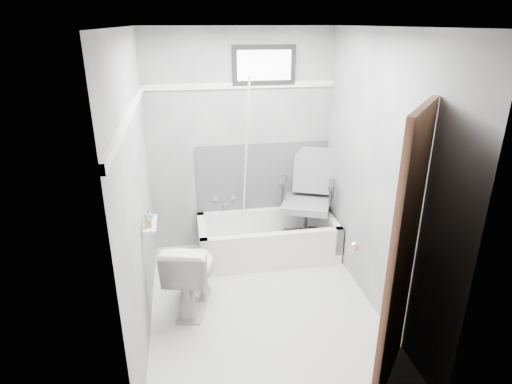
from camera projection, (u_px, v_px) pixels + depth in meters
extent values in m
plane|color=white|center=(263.00, 307.00, 3.92)|extent=(2.60, 2.60, 0.00)
plane|color=silver|center=(265.00, 27.00, 3.03)|extent=(2.60, 2.60, 0.00)
cube|color=slate|center=(241.00, 143.00, 4.66)|extent=(2.00, 0.02, 2.40)
cube|color=slate|center=(310.00, 270.00, 2.29)|extent=(2.00, 0.02, 2.40)
cube|color=slate|center=(137.00, 193.00, 3.31)|extent=(0.02, 2.60, 2.40)
cube|color=slate|center=(379.00, 178.00, 3.64)|extent=(0.02, 2.60, 2.40)
imported|color=silver|center=(192.00, 273.00, 3.82)|extent=(0.57, 0.79, 0.69)
cube|color=#4C4C4F|center=(263.00, 177.00, 4.84)|extent=(1.50, 0.02, 0.78)
cube|color=white|center=(240.00, 86.00, 4.42)|extent=(2.00, 0.02, 0.06)
cube|color=white|center=(130.00, 113.00, 3.08)|extent=(0.02, 2.60, 0.06)
cylinder|color=silver|center=(246.00, 163.00, 4.50)|extent=(0.02, 0.59, 1.87)
cube|color=silver|center=(150.00, 224.00, 3.48)|extent=(0.10, 0.32, 0.02)
imported|color=#99794C|center=(148.00, 221.00, 3.38)|extent=(0.06, 0.06, 0.12)
imported|color=#477382|center=(149.00, 215.00, 3.51)|extent=(0.09, 0.09, 0.09)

